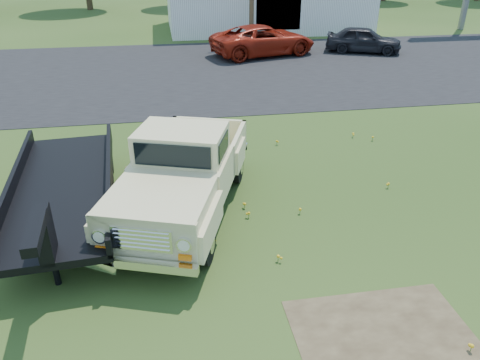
{
  "coord_description": "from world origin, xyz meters",
  "views": [
    {
      "loc": [
        -1.84,
        -8.35,
        5.91
      ],
      "look_at": [
        -0.27,
        1.0,
        1.01
      ],
      "focal_mm": 35.0,
      "sensor_mm": 36.0,
      "label": 1
    }
  ],
  "objects_px": {
    "vintage_pickup_truck": "(183,172)",
    "dark_sedan": "(364,40)",
    "flatbed_trailer": "(62,183)",
    "red_pickup": "(263,40)"
  },
  "relations": [
    {
      "from": "vintage_pickup_truck",
      "to": "dark_sedan",
      "type": "height_order",
      "value": "vintage_pickup_truck"
    },
    {
      "from": "vintage_pickup_truck",
      "to": "red_pickup",
      "type": "bearing_deg",
      "value": 90.84
    },
    {
      "from": "vintage_pickup_truck",
      "to": "dark_sedan",
      "type": "relative_size",
      "value": 1.41
    },
    {
      "from": "flatbed_trailer",
      "to": "dark_sedan",
      "type": "bearing_deg",
      "value": 44.32
    },
    {
      "from": "vintage_pickup_truck",
      "to": "dark_sedan",
      "type": "xyz_separation_m",
      "value": [
        11.3,
        16.27,
        -0.36
      ]
    },
    {
      "from": "vintage_pickup_truck",
      "to": "dark_sedan",
      "type": "distance_m",
      "value": 19.81
    },
    {
      "from": "vintage_pickup_truck",
      "to": "flatbed_trailer",
      "type": "height_order",
      "value": "vintage_pickup_truck"
    },
    {
      "from": "red_pickup",
      "to": "vintage_pickup_truck",
      "type": "bearing_deg",
      "value": 146.21
    },
    {
      "from": "vintage_pickup_truck",
      "to": "flatbed_trailer",
      "type": "bearing_deg",
      "value": -166.45
    },
    {
      "from": "vintage_pickup_truck",
      "to": "flatbed_trailer",
      "type": "xyz_separation_m",
      "value": [
        -2.78,
        0.27,
        -0.17
      ]
    }
  ]
}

